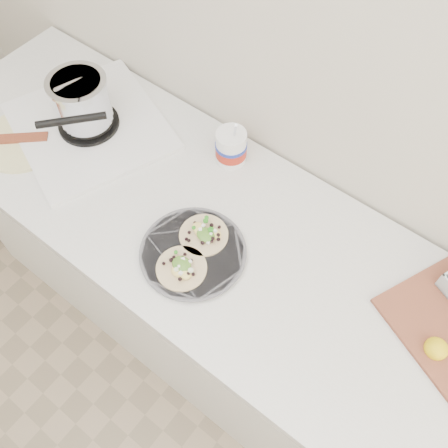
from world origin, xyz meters
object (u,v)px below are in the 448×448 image
Objects in this scene: stove at (85,110)px; tub at (232,145)px; taco_plate at (193,251)px; bacon_plate at (22,140)px.

tub is (0.44, 0.17, -0.01)m from stove.
stove is at bearing 164.47° from taco_plate.
tub reaches higher than bacon_plate.
taco_plate reaches higher than bacon_plate.
bacon_plate is (-0.13, -0.18, -0.07)m from stove.
taco_plate is at bearing 1.48° from bacon_plate.
taco_plate is (0.57, -0.16, -0.06)m from stove.
tub reaches higher than taco_plate.
stove is 0.48m from tub.
taco_plate is at bearing 5.73° from stove.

